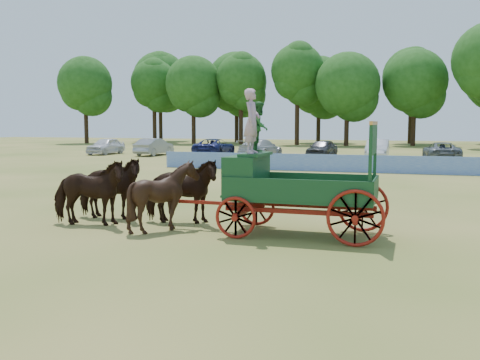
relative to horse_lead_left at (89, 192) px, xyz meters
name	(u,v)px	position (x,y,z in m)	size (l,w,h in m)	color
ground	(343,231)	(7.08, 1.45, -0.96)	(160.00, 160.00, 0.00)	#AC8F4D
horse_lead_left	(89,192)	(0.00, 0.00, 0.00)	(1.04, 2.28, 1.92)	black
horse_lead_right	(109,188)	(0.00, 1.10, 0.00)	(1.04, 2.28, 1.92)	black
horse_wheel_left	(164,196)	(2.40, 0.00, 0.00)	(1.55, 1.75, 1.93)	black
horse_wheel_right	(181,191)	(2.40, 1.10, 0.00)	(1.04, 2.28, 1.92)	black
farm_dray	(275,174)	(5.37, 0.56, 0.64)	(6.00, 2.00, 3.83)	#A41F10
sponsor_banner	(364,164)	(6.08, 19.45, -0.44)	(26.00, 0.08, 1.05)	blue
parked_cars	(371,150)	(5.54, 31.67, -0.19)	(52.38, 7.94, 1.63)	silver
treeline	(387,76)	(5.21, 61.51, 8.18)	(90.78, 24.51, 14.56)	#382314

